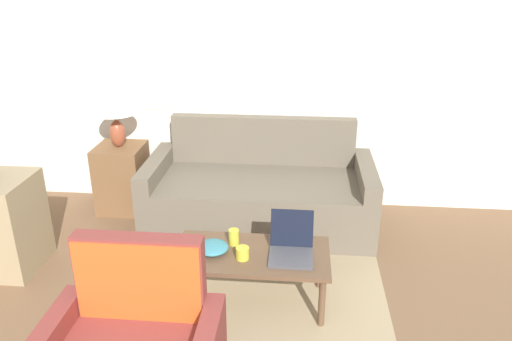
% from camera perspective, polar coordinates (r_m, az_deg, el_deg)
% --- Properties ---
extents(wall_back, '(6.64, 0.06, 2.60)m').
position_cam_1_polar(wall_back, '(4.56, 1.74, 11.70)').
color(wall_back, white).
rests_on(wall_back, ground_plane).
extents(rug, '(1.86, 2.00, 0.01)m').
position_cam_1_polar(rug, '(4.01, 0.31, -9.91)').
color(rug, '#9E8966').
rests_on(rug, ground_plane).
extents(couch, '(1.95, 0.91, 0.89)m').
position_cam_1_polar(couch, '(4.43, 0.45, -2.68)').
color(couch, '#665B4C').
rests_on(couch, ground_plane).
extents(side_table, '(0.43, 0.43, 0.63)m').
position_cam_1_polar(side_table, '(4.83, -15.02, -0.81)').
color(side_table, brown).
rests_on(side_table, ground_plane).
extents(table_lamp, '(0.37, 0.37, 0.52)m').
position_cam_1_polar(table_lamp, '(4.61, -15.86, 7.01)').
color(table_lamp, brown).
rests_on(table_lamp, side_table).
extents(coffee_table, '(1.03, 0.52, 0.38)m').
position_cam_1_polar(coffee_table, '(3.37, -0.49, -10.00)').
color(coffee_table, brown).
rests_on(coffee_table, ground_plane).
extents(laptop, '(0.28, 0.32, 0.26)m').
position_cam_1_polar(laptop, '(3.31, 4.05, -8.63)').
color(laptop, '#47474C').
rests_on(laptop, coffee_table).
extents(cup_navy, '(0.09, 0.09, 0.08)m').
position_cam_1_polar(cup_navy, '(3.27, -1.55, -9.42)').
color(cup_navy, gold).
rests_on(cup_navy, coffee_table).
extents(cup_yellow, '(0.07, 0.07, 0.11)m').
position_cam_1_polar(cup_yellow, '(3.42, -2.55, -7.60)').
color(cup_yellow, gold).
rests_on(cup_yellow, coffee_table).
extents(snack_bowl, '(0.21, 0.21, 0.06)m').
position_cam_1_polar(snack_bowl, '(3.36, -4.99, -8.75)').
color(snack_bowl, teal).
rests_on(snack_bowl, coffee_table).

